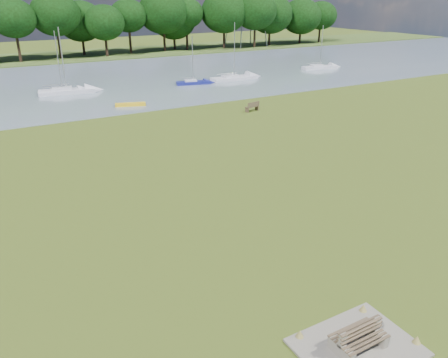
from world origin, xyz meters
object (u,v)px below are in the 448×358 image
sailboat_6 (193,81)px  sailboat_3 (62,91)px  kayak (130,104)px  sailboat_4 (319,66)px  sailboat_1 (234,77)px  bench_pair (359,337)px  sailboat_0 (66,90)px  riverbank_bench (253,107)px

sailboat_6 → sailboat_3: bearing=-174.3°
kayak → sailboat_4: sailboat_4 is taller
kayak → sailboat_1: (18.36, 8.29, 0.24)m
sailboat_1 → sailboat_6: sailboat_1 is taller
kayak → sailboat_6: size_ratio=0.52×
bench_pair → sailboat_1: size_ratio=0.24×
kayak → sailboat_0: (-4.97, 10.43, 0.31)m
sailboat_4 → sailboat_6: size_ratio=1.08×
sailboat_0 → sailboat_1: bearing=4.0°
kayak → sailboat_4: 37.41m
bench_pair → kayak: bench_pair is taller
sailboat_3 → kayak: bearing=-60.4°
sailboat_0 → riverbank_bench: bearing=-41.3°
riverbank_bench → sailboat_1: 18.58m
sailboat_1 → kayak: bearing=-154.8°
kayak → riverbank_bench: bearing=-22.2°
sailboat_0 → kayak: bearing=-55.3°
sailboat_0 → sailboat_1: size_ratio=1.00×
kayak → sailboat_0: size_ratio=0.42×
sailboat_4 → sailboat_6: bearing=-165.2°
bench_pair → sailboat_4: sailboat_4 is taller
bench_pair → sailboat_3: sailboat_3 is taller
sailboat_4 → sailboat_0: bearing=-170.4°
sailboat_3 → sailboat_4: 41.54m
riverbank_bench → sailboat_1: bearing=54.0°
kayak → sailboat_3: bearing=134.2°
riverbank_bench → sailboat_6: (0.85, 16.69, -0.07)m
kayak → sailboat_1: bearing=40.9°
riverbank_bench → kayak: riverbank_bench is taller
sailboat_0 → sailboat_6: size_ratio=1.24×
sailboat_6 → sailboat_0: bearing=-174.5°
riverbank_bench → sailboat_4: sailboat_4 is taller
bench_pair → sailboat_4: (40.52, 49.27, -0.06)m
sailboat_3 → sailboat_6: (17.09, -2.43, 0.01)m
sailboat_4 → sailboat_3: bearing=-170.4°
riverbank_bench → sailboat_3: (-16.23, 19.12, -0.08)m
riverbank_bench → bench_pair: bearing=-128.3°
riverbank_bench → kayak: bearing=129.3°
sailboat_0 → sailboat_4: (41.03, -0.47, -0.07)m
sailboat_3 → sailboat_0: bearing=-0.7°
riverbank_bench → sailboat_4: bearing=24.5°
sailboat_0 → sailboat_3: 0.51m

